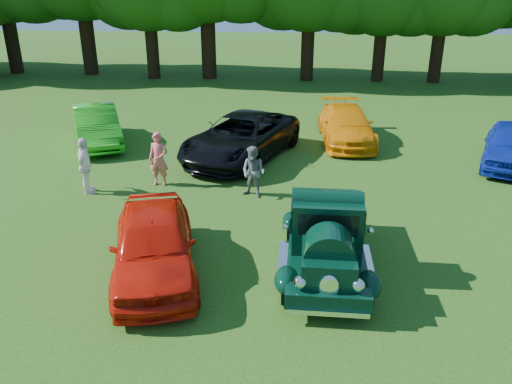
# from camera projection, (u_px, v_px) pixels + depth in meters

# --- Properties ---
(ground) EXTENTS (120.00, 120.00, 0.00)m
(ground) POSITION_uv_depth(u_px,v_px,m) (254.00, 264.00, 11.23)
(ground) COLOR #1F4F12
(ground) RESTS_ON ground
(hero_pickup) EXTENTS (2.05, 4.41, 1.72)m
(hero_pickup) POSITION_uv_depth(u_px,v_px,m) (326.00, 236.00, 10.87)
(hero_pickup) COLOR black
(hero_pickup) RESTS_ON ground
(red_convertible) EXTENTS (2.85, 4.58, 1.45)m
(red_convertible) POSITION_uv_depth(u_px,v_px,m) (154.00, 243.00, 10.62)
(red_convertible) COLOR red
(red_convertible) RESTS_ON ground
(back_car_lime) EXTENTS (3.42, 4.72, 1.48)m
(back_car_lime) POSITION_uv_depth(u_px,v_px,m) (97.00, 126.00, 19.45)
(back_car_lime) COLOR #20A716
(back_car_lime) RESTS_ON ground
(back_car_black) EXTENTS (4.37, 6.23, 1.58)m
(back_car_black) POSITION_uv_depth(u_px,v_px,m) (242.00, 137.00, 17.83)
(back_car_black) COLOR black
(back_car_black) RESTS_ON ground
(back_car_orange) EXTENTS (2.26, 4.87, 1.38)m
(back_car_orange) POSITION_uv_depth(u_px,v_px,m) (346.00, 125.00, 19.77)
(back_car_orange) COLOR orange
(back_car_orange) RESTS_ON ground
(back_car_blue) EXTENTS (3.17, 4.67, 1.48)m
(back_car_blue) POSITION_uv_depth(u_px,v_px,m) (512.00, 145.00, 17.12)
(back_car_blue) COLOR #0D2298
(back_car_blue) RESTS_ON ground
(spectator_pink) EXTENTS (0.64, 0.44, 1.69)m
(spectator_pink) POSITION_uv_depth(u_px,v_px,m) (159.00, 159.00, 15.37)
(spectator_pink) COLOR #ED6162
(spectator_pink) RESTS_ON ground
(spectator_grey) EXTENTS (0.91, 0.83, 1.53)m
(spectator_grey) POSITION_uv_depth(u_px,v_px,m) (253.00, 172.00, 14.56)
(spectator_grey) COLOR slate
(spectator_grey) RESTS_ON ground
(spectator_white) EXTENTS (0.62, 1.06, 1.70)m
(spectator_white) POSITION_uv_depth(u_px,v_px,m) (85.00, 166.00, 14.79)
(spectator_white) COLOR white
(spectator_white) RESTS_ON ground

